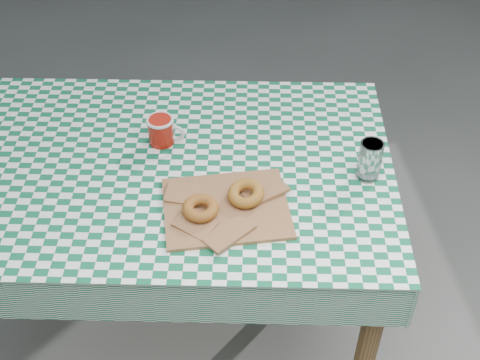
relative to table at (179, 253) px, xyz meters
name	(u,v)px	position (x,y,z in m)	size (l,w,h in m)	color
ground	(236,327)	(0.18, -0.05, -0.38)	(60.00, 60.00, 0.00)	#53534E
table	(179,253)	(0.00, 0.00, 0.00)	(1.25, 0.84, 0.75)	#56361D
tablecloth	(170,166)	(0.00, 0.00, 0.38)	(1.27, 0.86, 0.01)	#0E5C39
paper_bag	(226,207)	(0.15, -0.19, 0.39)	(0.33, 0.26, 0.02)	olive
bagel_front	(200,208)	(0.08, -0.21, 0.41)	(0.10, 0.10, 0.03)	brown
bagel_back	(246,193)	(0.20, -0.17, 0.41)	(0.10, 0.10, 0.03)	#9A6220
coffee_mug	(161,131)	(-0.02, 0.11, 0.42)	(0.15, 0.15, 0.08)	#971309
drinking_glass	(370,160)	(0.55, -0.10, 0.44)	(0.07, 0.07, 0.12)	silver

